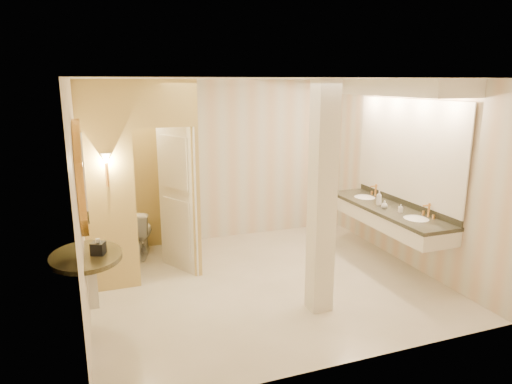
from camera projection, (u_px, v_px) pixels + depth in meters
The scene contains 16 objects.
floor at pixel (265, 282), 6.23m from camera, with size 4.50×4.50×0.00m, color silver.
ceiling at pixel (266, 79), 5.59m from camera, with size 4.50×4.50×0.00m, color silver.
wall_back at pixel (223, 161), 7.74m from camera, with size 4.50×0.02×2.70m, color beige.
wall_front at pixel (345, 233), 4.09m from camera, with size 4.50×0.02×2.70m, color beige.
wall_left at pixel (80, 201), 5.17m from camera, with size 0.02×4.00×2.70m, color beige.
wall_right at pixel (408, 174), 6.66m from camera, with size 0.02×4.00×2.70m, color beige.
toilet_closet at pixel (166, 175), 6.41m from camera, with size 1.50×1.55×2.70m.
wall_sconce at pixel (106, 160), 5.58m from camera, with size 0.14×0.14×0.42m.
vanity at pixel (394, 156), 6.52m from camera, with size 0.75×2.48×2.09m.
console_shelf at pixel (84, 212), 4.76m from camera, with size 0.94×0.94×1.92m.
pillar at pixel (322, 200), 5.21m from camera, with size 0.25×0.25×2.70m, color silver.
tissue_box at pixel (98, 248), 4.85m from camera, with size 0.13×0.13×0.13m, color black.
toilet at pixel (138, 232), 7.11m from camera, with size 0.42×0.74×0.76m, color white.
soap_bottle_a at pixel (401, 208), 6.41m from camera, with size 0.05×0.05×0.12m, color beige.
soap_bottle_b at pixel (384, 204), 6.60m from camera, with size 0.09×0.09×0.12m, color silver.
soap_bottle_c at pixel (379, 198), 6.78m from camera, with size 0.08×0.08×0.22m, color #C6B28C.
Camera 1 is at (-2.09, -5.38, 2.67)m, focal length 32.00 mm.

